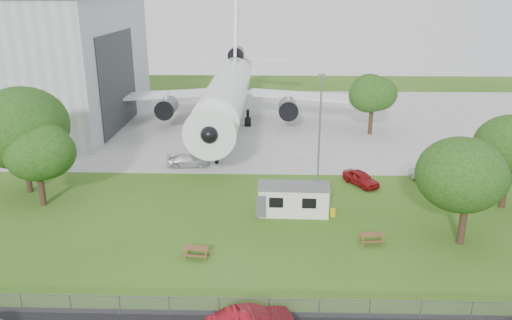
{
  "coord_description": "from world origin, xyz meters",
  "views": [
    {
      "loc": [
        3.94,
        -34.84,
        18.65
      ],
      "look_at": [
        2.73,
        8.0,
        4.0
      ],
      "focal_mm": 35.0,
      "sensor_mm": 36.0,
      "label": 1
    }
  ],
  "objects_px": {
    "airliner": "(228,88)",
    "picnic_east": "(371,243)",
    "site_cabin": "(294,199)",
    "picnic_west": "(197,257)"
  },
  "relations": [
    {
      "from": "airliner",
      "to": "picnic_west",
      "type": "distance_m",
      "value": 38.71
    },
    {
      "from": "airliner",
      "to": "picnic_west",
      "type": "relative_size",
      "value": 26.52
    },
    {
      "from": "airliner",
      "to": "picnic_east",
      "type": "bearing_deg",
      "value": -68.8
    },
    {
      "from": "site_cabin",
      "to": "picnic_east",
      "type": "bearing_deg",
      "value": -42.59
    },
    {
      "from": "airliner",
      "to": "picnic_east",
      "type": "xyz_separation_m",
      "value": [
        13.9,
        -35.83,
        -5.27
      ]
    },
    {
      "from": "airliner",
      "to": "picnic_west",
      "type": "bearing_deg",
      "value": -89.02
    },
    {
      "from": "airliner",
      "to": "site_cabin",
      "type": "distance_m",
      "value": 31.81
    },
    {
      "from": "airliner",
      "to": "site_cabin",
      "type": "xyz_separation_m",
      "value": [
        8.11,
        -30.51,
        -3.96
      ]
    },
    {
      "from": "site_cabin",
      "to": "airliner",
      "type": "bearing_deg",
      "value": 104.88
    },
    {
      "from": "site_cabin",
      "to": "picnic_west",
      "type": "xyz_separation_m",
      "value": [
        -7.45,
        -7.84,
        -1.31
      ]
    }
  ]
}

